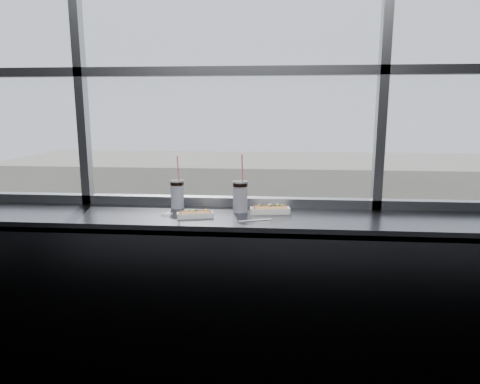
# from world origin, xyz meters

# --- Properties ---
(wall_back_lower) EXTENTS (6.00, 0.00, 6.00)m
(wall_back_lower) POSITION_xyz_m (0.00, 1.50, 0.55)
(wall_back_lower) COLOR black
(wall_back_lower) RESTS_ON ground
(window_glass) EXTENTS (6.00, 0.00, 6.00)m
(window_glass) POSITION_xyz_m (0.00, 1.52, 2.30)
(window_glass) COLOR silver
(window_glass) RESTS_ON ground
(window_mullions) EXTENTS (6.00, 0.08, 2.40)m
(window_mullions) POSITION_xyz_m (0.00, 1.50, 2.30)
(window_mullions) COLOR gray
(window_mullions) RESTS_ON ground
(counter) EXTENTS (6.00, 0.55, 0.06)m
(counter) POSITION_xyz_m (0.00, 1.23, 1.07)
(counter) COLOR #55575D
(counter) RESTS_ON ground
(counter_fascia) EXTENTS (6.00, 0.04, 1.04)m
(counter_fascia) POSITION_xyz_m (0.00, 0.97, 0.55)
(counter_fascia) COLOR #55575D
(counter_fascia) RESTS_ON ground
(hotdog_tray_left) EXTENTS (0.23, 0.13, 0.05)m
(hotdog_tray_left) POSITION_xyz_m (-0.16, 1.15, 1.12)
(hotdog_tray_left) COLOR white
(hotdog_tray_left) RESTS_ON counter
(hotdog_tray_right) EXTENTS (0.26, 0.11, 0.06)m
(hotdog_tray_right) POSITION_xyz_m (0.29, 1.30, 1.13)
(hotdog_tray_right) COLOR white
(hotdog_tray_right) RESTS_ON counter
(soda_cup_left) EXTENTS (0.10, 0.10, 0.36)m
(soda_cup_left) POSITION_xyz_m (-0.33, 1.40, 1.20)
(soda_cup_left) COLOR white
(soda_cup_left) RESTS_ON counter
(soda_cup_right) EXTENTS (0.10, 0.10, 0.38)m
(soda_cup_right) POSITION_xyz_m (0.10, 1.33, 1.21)
(soda_cup_right) COLOR white
(soda_cup_right) RESTS_ON counter
(loose_straw) EXTENTS (0.19, 0.08, 0.01)m
(loose_straw) POSITION_xyz_m (0.21, 1.10, 1.10)
(loose_straw) COLOR white
(loose_straw) RESTS_ON counter
(wrapper) EXTENTS (0.09, 0.06, 0.02)m
(wrapper) POSITION_xyz_m (-0.35, 1.19, 1.11)
(wrapper) COLOR silver
(wrapper) RESTS_ON counter
(plaza_ground) EXTENTS (120.00, 120.00, 0.00)m
(plaza_ground) POSITION_xyz_m (0.00, 45.00, -11.00)
(plaza_ground) COLOR #B8B09B
(plaza_ground) RESTS_ON ground
(street_asphalt) EXTENTS (80.00, 10.00, 0.06)m
(street_asphalt) POSITION_xyz_m (0.00, 21.50, -10.97)
(street_asphalt) COLOR black
(street_asphalt) RESTS_ON plaza_ground
(far_sidewalk) EXTENTS (80.00, 6.00, 0.04)m
(far_sidewalk) POSITION_xyz_m (0.00, 29.50, -10.98)
(far_sidewalk) COLOR #B8B09B
(far_sidewalk) RESTS_ON plaza_ground
(far_building) EXTENTS (50.00, 14.00, 8.00)m
(far_building) POSITION_xyz_m (0.00, 39.50, -7.00)
(far_building) COLOR #A59E8E
(far_building) RESTS_ON plaza_ground
(car_near_c) EXTENTS (2.76, 6.37, 2.11)m
(car_near_c) POSITION_xyz_m (0.88, 17.50, -9.89)
(car_near_c) COLOR red
(car_near_c) RESTS_ON street_asphalt
(car_far_a) EXTENTS (3.55, 6.87, 2.19)m
(car_far_a) POSITION_xyz_m (-8.07, 25.50, -9.84)
(car_far_a) COLOR black
(car_far_a) RESTS_ON street_asphalt
(car_far_c) EXTENTS (2.85, 5.75, 1.85)m
(car_far_c) POSITION_xyz_m (10.52, 25.50, -10.02)
(car_far_c) COLOR silver
(car_far_c) RESTS_ON street_asphalt
(car_near_a) EXTENTS (2.87, 5.86, 1.89)m
(car_near_a) POSITION_xyz_m (-12.68, 17.50, -9.99)
(car_near_a) COLOR gray
(car_near_a) RESTS_ON street_asphalt
(car_far_b) EXTENTS (2.55, 5.86, 1.93)m
(car_far_b) POSITION_xyz_m (1.34, 25.50, -9.97)
(car_far_b) COLOR maroon
(car_far_b) RESTS_ON street_asphalt
(car_near_b) EXTENTS (3.12, 6.96, 2.28)m
(car_near_b) POSITION_xyz_m (-7.13, 17.50, -9.80)
(car_near_b) COLOR #332F2F
(car_near_b) RESTS_ON street_asphalt
(pedestrian_d) EXTENTS (0.71, 0.94, 2.12)m
(pedestrian_d) POSITION_xyz_m (8.00, 29.84, -9.90)
(pedestrian_d) COLOR #66605B
(pedestrian_d) RESTS_ON far_sidewalk
(pedestrian_b) EXTENTS (0.90, 0.68, 2.03)m
(pedestrian_b) POSITION_xyz_m (-1.43, 29.47, -9.94)
(pedestrian_b) COLOR #66605B
(pedestrian_b) RESTS_ON far_sidewalk
(pedestrian_c) EXTENTS (0.86, 0.65, 1.94)m
(pedestrian_c) POSITION_xyz_m (6.87, 29.40, -9.99)
(pedestrian_c) COLOR #66605B
(pedestrian_c) RESTS_ON far_sidewalk
(tree_left) EXTENTS (3.32, 3.32, 5.19)m
(tree_left) POSITION_xyz_m (-8.12, 29.50, -7.48)
(tree_left) COLOR #47382B
(tree_left) RESTS_ON far_sidewalk
(tree_center) EXTENTS (3.16, 3.16, 4.94)m
(tree_center) POSITION_xyz_m (-0.44, 29.50, -7.65)
(tree_center) COLOR #47382B
(tree_center) RESTS_ON far_sidewalk
(tree_right) EXTENTS (3.10, 3.10, 4.84)m
(tree_right) POSITION_xyz_m (10.63, 29.50, -7.72)
(tree_right) COLOR #47382B
(tree_right) RESTS_ON far_sidewalk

